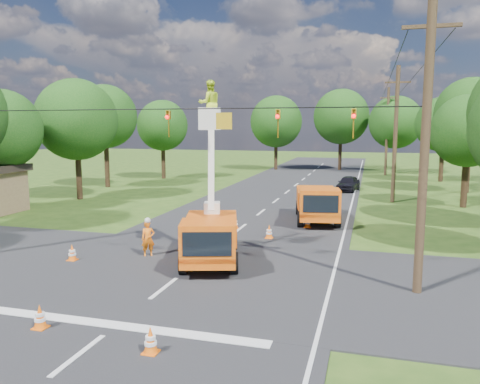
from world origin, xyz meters
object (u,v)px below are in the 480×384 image
(pole_right_mid, at_px, (395,134))
(tree_far_b, at_px, (341,117))
(tree_right_d, at_px, (471,114))
(traffic_cone_3, at_px, (308,222))
(pole_right_far, at_px, (387,131))
(tree_far_c, at_px, (396,122))
(traffic_cone_7, at_px, (317,207))
(tree_left_d, at_px, (76,120))
(distant_car, at_px, (348,183))
(traffic_cone_8, at_px, (235,223))
(second_truck, at_px, (317,203))
(pole_right_near, at_px, (425,143))
(traffic_cone_0, at_px, (40,317))
(tree_left_e, at_px, (105,117))
(tree_right_e, at_px, (444,124))
(traffic_cone_1, at_px, (151,340))
(tree_left_c, at_px, (1,129))
(tree_far_a, at_px, (276,122))
(traffic_cone_4, at_px, (72,253))
(tree_left_f, at_px, (163,126))
(bucket_truck, at_px, (210,223))
(ground_worker, at_px, (148,239))
(tree_right_c, at_px, (468,131))
(traffic_cone_2, at_px, (269,232))

(pole_right_mid, height_order, tree_far_b, tree_far_b)
(tree_right_d, bearing_deg, traffic_cone_3, -122.40)
(pole_right_far, distance_m, tree_far_c, 2.43)
(traffic_cone_7, xyz_separation_m, tree_left_d, (-18.47, 0.60, 5.77))
(distant_car, bearing_deg, traffic_cone_8, -97.87)
(pole_right_mid, xyz_separation_m, pole_right_far, (0.00, 20.00, 0.00))
(second_truck, xyz_separation_m, pole_right_near, (4.65, -11.15, 3.95))
(traffic_cone_0, bearing_deg, tree_left_e, 117.97)
(second_truck, xyz_separation_m, traffic_cone_3, (-0.31, -1.89, -0.80))
(tree_right_e, bearing_deg, traffic_cone_1, -106.33)
(pole_right_mid, distance_m, tree_left_e, 25.42)
(tree_left_c, bearing_deg, pole_right_far, 51.12)
(traffic_cone_8, bearing_deg, tree_far_a, 97.65)
(traffic_cone_0, distance_m, tree_far_a, 49.35)
(pole_right_mid, height_order, tree_far_c, pole_right_mid)
(traffic_cone_8, bearing_deg, traffic_cone_4, -122.49)
(pole_right_mid, xyz_separation_m, tree_far_b, (-5.50, 25.00, 1.70))
(tree_left_f, bearing_deg, tree_right_d, -5.79)
(traffic_cone_7, bearing_deg, tree_left_e, 159.45)
(bucket_truck, bearing_deg, tree_left_c, 139.72)
(tree_left_e, height_order, tree_far_a, tree_far_a)
(traffic_cone_4, bearing_deg, tree_left_c, 141.89)
(traffic_cone_3, relative_size, tree_far_b, 0.07)
(tree_left_c, relative_size, tree_left_d, 0.87)
(tree_left_e, height_order, tree_far_c, tree_left_e)
(traffic_cone_4, height_order, tree_far_c, tree_far_c)
(second_truck, relative_size, traffic_cone_7, 8.78)
(traffic_cone_7, relative_size, pole_right_far, 0.07)
(pole_right_mid, bearing_deg, traffic_cone_8, -125.89)
(distant_car, distance_m, traffic_cone_4, 27.11)
(ground_worker, distance_m, tree_right_c, 23.79)
(tree_left_d, bearing_deg, tree_far_c, 47.78)
(second_truck, distance_m, traffic_cone_8, 5.34)
(ground_worker, relative_size, traffic_cone_2, 2.23)
(bucket_truck, relative_size, tree_left_e, 0.80)
(tree_right_d, relative_size, tree_right_e, 1.12)
(ground_worker, relative_size, pole_right_mid, 0.16)
(pole_right_mid, bearing_deg, tree_far_b, 102.41)
(tree_right_d, bearing_deg, traffic_cone_7, -131.95)
(tree_left_c, height_order, tree_right_e, tree_right_e)
(traffic_cone_3, height_order, tree_right_c, tree_right_c)
(traffic_cone_2, relative_size, tree_left_c, 0.09)
(traffic_cone_2, bearing_deg, distant_car, 81.02)
(traffic_cone_0, relative_size, tree_left_e, 0.08)
(ground_worker, xyz_separation_m, traffic_cone_7, (5.89, 12.76, -0.43))
(ground_worker, xyz_separation_m, distant_car, (7.42, 23.62, -0.13))
(traffic_cone_0, height_order, traffic_cone_2, same)
(bucket_truck, xyz_separation_m, traffic_cone_7, (3.00, 12.81, -1.30))
(traffic_cone_0, xyz_separation_m, traffic_cone_3, (5.52, 15.18, 0.00))
(traffic_cone_8, bearing_deg, tree_right_d, 51.76)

